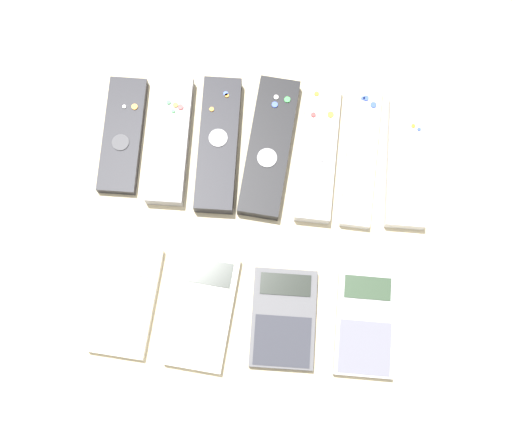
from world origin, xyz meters
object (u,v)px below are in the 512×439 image
(calculator_0, at_px, (126,300))
(remote_6, at_px, (407,163))
(remote_1, at_px, (170,140))
(calculator_1, at_px, (203,311))
(remote_4, at_px, (318,152))
(calculator_2, at_px, (283,318))
(remote_5, at_px, (361,156))
(remote_2, at_px, (218,145))
(remote_0, at_px, (123,135))
(calculator_3, at_px, (365,324))
(remote_3, at_px, (269,147))

(calculator_0, bearing_deg, remote_6, 35.27)
(remote_1, relative_size, calculator_1, 1.19)
(remote_4, height_order, calculator_0, remote_4)
(calculator_2, bearing_deg, remote_5, 67.72)
(calculator_0, height_order, calculator_1, calculator_1)
(remote_1, relative_size, remote_4, 0.94)
(remote_5, bearing_deg, remote_2, -177.22)
(remote_2, height_order, remote_6, remote_2)
(remote_1, distance_m, remote_4, 0.21)
(remote_0, distance_m, calculator_1, 0.28)
(calculator_1, relative_size, calculator_3, 1.12)
(remote_4, relative_size, calculator_1, 1.26)
(remote_3, bearing_deg, remote_4, 3.01)
(calculator_0, relative_size, calculator_1, 0.96)
(remote_0, bearing_deg, remote_1, -3.14)
(calculator_2, bearing_deg, calculator_0, 177.34)
(remote_1, xyz_separation_m, remote_5, (0.27, 0.01, -0.00))
(remote_0, height_order, remote_2, remote_2)
(remote_3, relative_size, remote_5, 1.00)
(remote_0, xyz_separation_m, remote_1, (0.07, -0.00, 0.00))
(remote_3, height_order, remote_6, remote_3)
(remote_1, xyz_separation_m, remote_3, (0.14, 0.01, -0.00))
(remote_0, bearing_deg, remote_6, -1.96)
(remote_6, bearing_deg, calculator_1, -139.30)
(remote_2, bearing_deg, calculator_3, -47.96)
(remote_2, relative_size, remote_6, 1.06)
(calculator_1, relative_size, calculator_2, 1.17)
(calculator_1, bearing_deg, calculator_0, -178.51)
(remote_0, relative_size, remote_2, 0.87)
(remote_2, bearing_deg, remote_1, 177.72)
(remote_5, relative_size, calculator_0, 1.35)
(remote_3, xyz_separation_m, calculator_2, (0.04, -0.24, -0.00))
(remote_2, distance_m, calculator_0, 0.25)
(remote_4, distance_m, calculator_1, 0.28)
(calculator_1, bearing_deg, remote_1, 111.40)
(remote_6, distance_m, calculator_2, 0.28)
(remote_6, relative_size, calculator_3, 1.32)
(remote_2, relative_size, calculator_1, 1.25)
(remote_4, bearing_deg, remote_0, -179.28)
(calculator_2, bearing_deg, remote_1, 126.12)
(calculator_0, bearing_deg, calculator_3, 3.24)
(remote_1, height_order, remote_5, remote_1)
(remote_1, height_order, calculator_3, remote_1)
(remote_2, relative_size, calculator_0, 1.30)
(remote_4, distance_m, calculator_0, 0.34)
(remote_0, bearing_deg, remote_5, -1.22)
(remote_2, xyz_separation_m, calculator_0, (-0.10, -0.23, -0.01))
(remote_1, relative_size, calculator_3, 1.33)
(remote_0, relative_size, calculator_1, 1.09)
(remote_3, distance_m, remote_4, 0.07)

